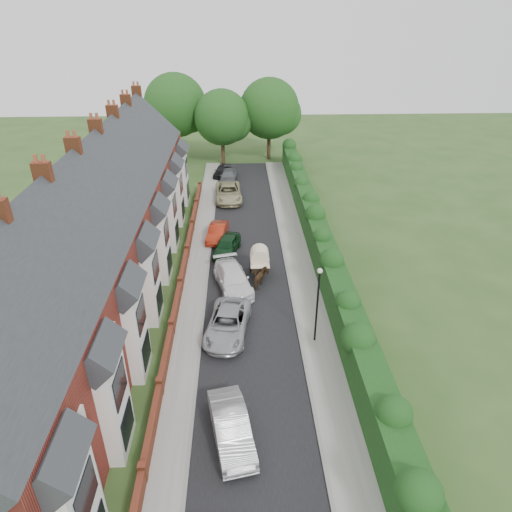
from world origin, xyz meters
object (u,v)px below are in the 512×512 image
Objects in this scene: car_red at (217,232)px; horse at (261,279)px; car_beige at (229,193)px; car_black at (222,171)px; car_silver_a at (231,427)px; car_white at (233,279)px; lamppost at (318,296)px; car_grey at (228,176)px; car_green at (227,245)px; horse_cart at (260,259)px; car_silver_b at (228,324)px.

horse is (3.41, -7.94, 0.04)m from car_red.
car_beige is 1.47× the size of car_black.
car_silver_a is 13.17m from car_white.
car_beige is at bearing 103.34° from lamppost.
horse is (2.65, -22.74, 0.03)m from car_grey.
car_green reaches higher than horse.
car_silver_a is 1.43× the size of horse_cart.
car_white reaches higher than car_black.
car_silver_a is at bearing 101.30° from horse.
car_grey is at bearing 104.46° from car_green.
car_black is at bearing 113.66° from car_grey.
car_white is at bearing 95.60° from car_silver_b.
horse_cart reaches higher than horse.
lamppost reaches higher than car_black.
horse_cart is at bearing -83.50° from car_beige.
car_green is 1.29× the size of horse_cart.
car_black is (-1.09, 30.10, -0.06)m from car_silver_b.
car_black is 2.38× the size of horse.
horse_cart is (2.01, 15.00, 0.58)m from car_silver_a.
car_grey is at bearing 87.88° from car_beige.
car_silver_a is 13.36m from horse.
car_white reaches higher than car_silver_b.
horse reaches higher than car_red.
lamppost is at bearing -65.40° from car_white.
car_white is 1.26× the size of car_green.
horse is at bearing -79.41° from car_grey.
car_silver_a is at bearing -74.28° from car_green.
car_silver_a is 7.95m from car_silver_b.
lamppost is 29.66m from car_grey.
horse_cart is at bearing -40.07° from car_green.
car_beige reaches higher than car_white.
car_silver_b is at bearing 169.30° from lamppost.
horse is at bearing -13.20° from car_white.
horse_cart is at bearing 28.02° from car_white.
car_silver_a is at bearing -74.44° from car_black.
car_green is at bearing -73.99° from car_black.
car_silver_a is at bearing -91.95° from car_beige.
car_green is (-5.52, 11.57, -2.59)m from lamppost.
car_silver_b reaches higher than car_grey.
car_green is 1.04× the size of car_red.
car_silver_b reaches higher than horse.
car_green is at bearing 125.83° from horse_cart.
lamppost is at bearing -56.87° from car_red.
car_silver_b is 5.75m from horse.
car_silver_b is at bearing -74.44° from car_black.
car_beige is 17.33m from horse.
car_beige is 5.60m from car_grey.
car_green reaches higher than car_black.
car_red is (-1.40, 21.14, -0.10)m from car_silver_a.
car_white is at bearing 20.93° from horse.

